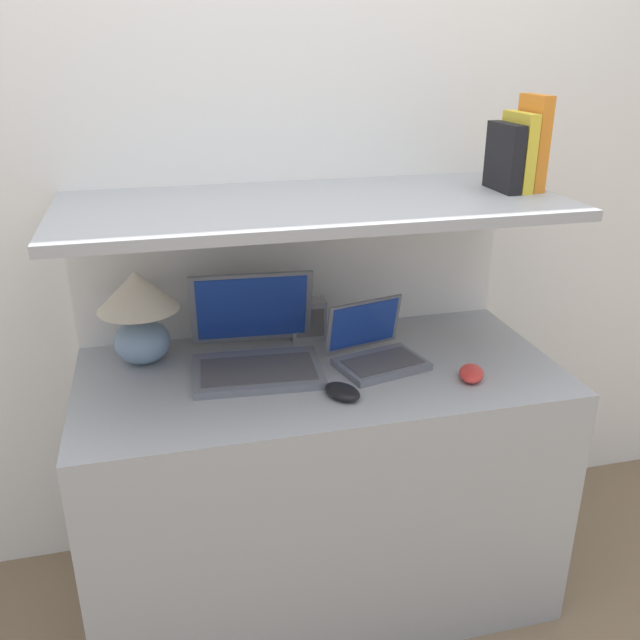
{
  "coord_description": "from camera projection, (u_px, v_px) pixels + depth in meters",
  "views": [
    {
      "loc": [
        -0.42,
        -1.34,
        1.62
      ],
      "look_at": [
        -0.0,
        0.32,
        0.93
      ],
      "focal_mm": 38.0,
      "sensor_mm": 36.0,
      "label": 1
    }
  ],
  "objects": [
    {
      "name": "second_mouse",
      "position": [
        471.0,
        373.0,
        1.85
      ],
      "size": [
        0.11,
        0.12,
        0.03
      ],
      "color": "red",
      "rests_on": "desk"
    },
    {
      "name": "book_orange",
      "position": [
        532.0,
        143.0,
        1.88
      ],
      "size": [
        0.03,
        0.13,
        0.26
      ],
      "color": "orange",
      "rests_on": "shelf"
    },
    {
      "name": "table_lamp",
      "position": [
        139.0,
        309.0,
        1.9
      ],
      "size": [
        0.23,
        0.23,
        0.27
      ],
      "color": "#7593B2",
      "rests_on": "desk"
    },
    {
      "name": "book_black",
      "position": [
        504.0,
        157.0,
        1.88
      ],
      "size": [
        0.04,
        0.16,
        0.18
      ],
      "color": "black",
      "rests_on": "shelf"
    },
    {
      "name": "shelf",
      "position": [
        314.0,
        206.0,
        1.8
      ],
      "size": [
        1.34,
        0.57,
        0.03
      ],
      "color": "#999EA3",
      "rests_on": "back_riser"
    },
    {
      "name": "wall_back",
      "position": [
        290.0,
        192.0,
        2.09
      ],
      "size": [
        6.0,
        0.05,
        2.4
      ],
      "color": "white",
      "rests_on": "ground_plane"
    },
    {
      "name": "desk",
      "position": [
        321.0,
        485.0,
        2.05
      ],
      "size": [
        1.34,
        0.64,
        0.77
      ],
      "color": "#999EA3",
      "rests_on": "ground_plane"
    },
    {
      "name": "router_box",
      "position": [
        308.0,
        319.0,
        2.09
      ],
      "size": [
        0.11,
        0.07,
        0.13
      ],
      "color": "gray",
      "rests_on": "desk"
    },
    {
      "name": "book_yellow",
      "position": [
        518.0,
        152.0,
        1.88
      ],
      "size": [
        0.03,
        0.15,
        0.21
      ],
      "color": "gold",
      "rests_on": "shelf"
    },
    {
      "name": "computer_mouse",
      "position": [
        342.0,
        392.0,
        1.75
      ],
      "size": [
        0.12,
        0.13,
        0.03
      ],
      "color": "black",
      "rests_on": "desk"
    },
    {
      "name": "laptop_large",
      "position": [
        256.0,
        349.0,
        1.91
      ],
      "size": [
        0.38,
        0.35,
        0.25
      ],
      "color": "slate",
      "rests_on": "desk"
    },
    {
      "name": "laptop_small",
      "position": [
        376.0,
        351.0,
        1.93
      ],
      "size": [
        0.28,
        0.25,
        0.17
      ],
      "color": "slate",
      "rests_on": "desk"
    },
    {
      "name": "back_riser",
      "position": [
        296.0,
        371.0,
        2.27
      ],
      "size": [
        1.34,
        0.04,
        1.21
      ],
      "color": "white",
      "rests_on": "ground_plane"
    }
  ]
}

